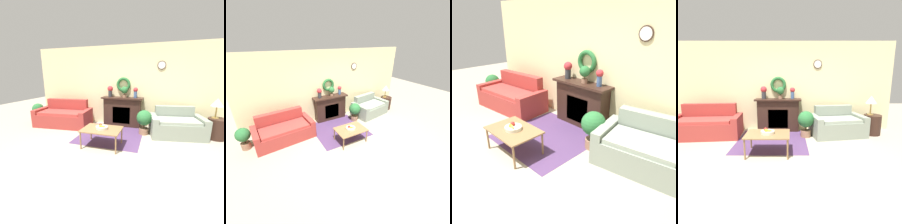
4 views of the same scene
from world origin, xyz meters
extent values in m
plane|color=#9E937F|center=(0.00, 0.00, 0.00)|extent=(16.00, 16.00, 0.00)
cube|color=#4C335B|center=(-0.22, 1.27, 0.00)|extent=(1.80, 1.77, 0.01)
cube|color=beige|center=(0.00, 2.41, 1.35)|extent=(6.80, 0.06, 2.70)
cylinder|color=#382319|center=(1.10, 2.36, 2.03)|extent=(0.26, 0.02, 0.26)
cylinder|color=white|center=(1.10, 2.35, 2.03)|extent=(0.22, 0.01, 0.22)
torus|color=#286633|center=(-0.10, 2.33, 1.42)|extent=(0.48, 0.09, 0.48)
cube|color=#331E16|center=(-0.10, 2.21, 0.48)|extent=(1.25, 0.34, 0.95)
cube|color=black|center=(-0.10, 2.05, 0.41)|extent=(0.60, 0.02, 0.57)
cube|color=orange|center=(-0.10, 2.04, 0.33)|extent=(0.48, 0.01, 0.31)
cube|color=#331E16|center=(-0.10, 2.17, 0.98)|extent=(1.39, 0.41, 0.05)
cube|color=#9E332D|center=(-2.06, 1.52, 0.22)|extent=(1.57, 0.84, 0.45)
cube|color=#9E332D|center=(-2.10, 1.98, 0.44)|extent=(1.52, 0.33, 0.89)
cube|color=#9E332D|center=(-2.91, 1.55, 0.29)|extent=(0.25, 0.92, 0.59)
cube|color=#9E332D|center=(-1.23, 1.70, 0.29)|extent=(0.25, 0.92, 0.59)
cube|color=#AD3832|center=(-2.06, 1.52, 0.49)|extent=(1.50, 0.78, 0.08)
cube|color=gray|center=(1.62, 1.64, 0.22)|extent=(1.22, 0.88, 0.44)
cube|color=gray|center=(1.55, 2.09, 0.41)|extent=(1.14, 0.38, 0.82)
cube|color=gray|center=(0.97, 1.63, 0.29)|extent=(0.32, 0.91, 0.58)
cube|color=gray|center=(2.24, 1.85, 0.29)|extent=(0.32, 0.91, 0.58)
cube|color=gray|center=(1.62, 1.64, 0.48)|extent=(1.16, 0.81, 0.08)
cube|color=olive|center=(-0.22, 0.50, 0.44)|extent=(0.94, 0.67, 0.03)
cylinder|color=olive|center=(-0.65, 0.21, 0.21)|extent=(0.04, 0.04, 0.43)
cylinder|color=olive|center=(0.21, 0.21, 0.21)|extent=(0.04, 0.04, 0.43)
cylinder|color=olive|center=(-0.65, 0.80, 0.21)|extent=(0.04, 0.04, 0.43)
cylinder|color=olive|center=(0.21, 0.80, 0.21)|extent=(0.04, 0.04, 0.43)
cylinder|color=beige|center=(-0.22, 0.50, 0.48)|extent=(0.30, 0.30, 0.06)
sphere|color=#B2231E|center=(-0.26, 0.52, 0.54)|extent=(0.08, 0.08, 0.08)
sphere|color=orange|center=(-0.24, 0.46, 0.53)|extent=(0.07, 0.07, 0.07)
ellipsoid|color=yellow|center=(-0.20, 0.46, 0.54)|extent=(0.17, 0.07, 0.04)
cylinder|color=#331E16|center=(2.65, 1.84, 0.29)|extent=(0.48, 0.48, 0.57)
cylinder|color=#B28E42|center=(2.59, 1.89, 0.58)|extent=(0.17, 0.17, 0.02)
cylinder|color=#B28E42|center=(2.59, 1.89, 0.75)|extent=(0.04, 0.04, 0.31)
cone|color=silver|center=(2.59, 1.89, 1.01)|extent=(0.31, 0.31, 0.21)
cylinder|color=#2D2D33|center=(-0.53, 2.21, 1.11)|extent=(0.13, 0.13, 0.21)
sphere|color=#B72D33|center=(-0.53, 2.21, 1.28)|extent=(0.19, 0.19, 0.19)
cylinder|color=#3D5684|center=(0.33, 2.21, 1.11)|extent=(0.11, 0.11, 0.21)
sphere|color=#B72D33|center=(0.33, 2.21, 1.27)|extent=(0.15, 0.15, 0.15)
cylinder|color=#8E664C|center=(-0.03, 2.19, 1.05)|extent=(0.13, 0.13, 0.09)
cylinder|color=#4C3823|center=(-0.03, 2.19, 1.12)|extent=(0.02, 0.02, 0.06)
sphere|color=#286633|center=(-0.03, 2.19, 1.25)|extent=(0.23, 0.23, 0.23)
cylinder|color=#8E664C|center=(-3.21, 1.72, 0.11)|extent=(0.27, 0.27, 0.21)
cylinder|color=#4C3823|center=(-3.21, 1.72, 0.27)|extent=(0.04, 0.04, 0.11)
sphere|color=#286633|center=(-3.21, 1.72, 0.50)|extent=(0.41, 0.41, 0.41)
cylinder|color=#8E664C|center=(0.70, 1.60, 0.09)|extent=(0.28, 0.28, 0.19)
cylinder|color=#4C3823|center=(0.70, 1.60, 0.25)|extent=(0.04, 0.04, 0.12)
sphere|color=#286633|center=(0.70, 1.60, 0.50)|extent=(0.45, 0.45, 0.45)
camera|label=1|loc=(1.00, -2.73, 1.71)|focal=24.00mm
camera|label=2|loc=(-2.52, -2.83, 3.05)|focal=24.00mm
camera|label=3|loc=(2.83, -1.28, 2.27)|focal=35.00mm
camera|label=4|loc=(0.26, -3.08, 1.63)|focal=28.00mm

